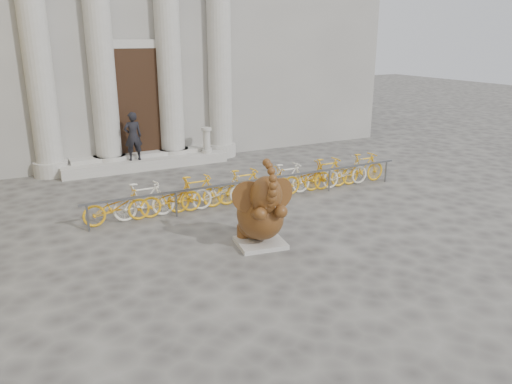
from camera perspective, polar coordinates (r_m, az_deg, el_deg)
ground at (r=10.52m, az=1.56°, el=-8.74°), size 80.00×80.00×0.00m
classical_building at (r=23.66m, az=-17.27°, el=20.03°), size 22.00×10.70×12.00m
entrance_steps at (r=18.77m, az=-12.48°, el=3.32°), size 6.00×1.20×0.36m
elephant_statue at (r=11.31m, az=0.57°, el=-2.52°), size 1.42×1.65×2.13m
bike_rack at (r=14.51m, az=-0.22°, el=0.90°), size 9.90×0.53×1.00m
pedestrian at (r=18.27m, az=-13.88°, el=6.20°), size 0.64×0.42×1.73m
balustrade_post at (r=19.05m, az=-5.66°, el=5.80°), size 0.39×0.39×0.97m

